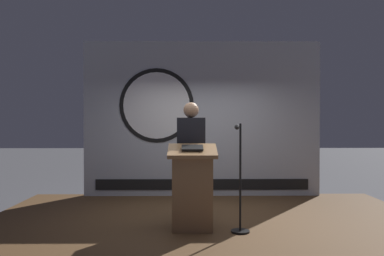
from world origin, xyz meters
TOP-DOWN VIEW (x-y plane):
  - ground_plane at (0.00, 0.00)m, footprint 40.00×40.00m
  - stage_platform at (0.00, 0.00)m, footprint 6.40×4.00m
  - banner_display at (-0.04, 1.85)m, footprint 4.49×0.12m
  - podium at (-0.22, -0.52)m, footprint 0.64×0.50m
  - speaker_person at (-0.23, -0.04)m, footprint 0.40×0.26m
  - microphone_stand at (0.39, -0.62)m, footprint 0.24×0.50m

SIDE VIEW (x-z plane):
  - ground_plane at x=0.00m, z-range 0.00..0.00m
  - stage_platform at x=0.00m, z-range 0.00..0.30m
  - microphone_stand at x=0.39m, z-range 0.09..1.47m
  - podium at x=-0.22m, z-range 0.28..1.40m
  - speaker_person at x=-0.23m, z-range 0.32..2.01m
  - banner_display at x=-0.04m, z-range 0.30..3.24m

